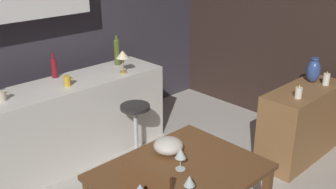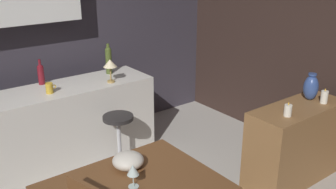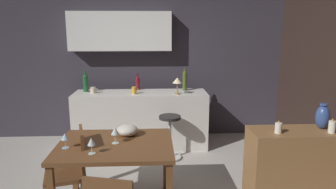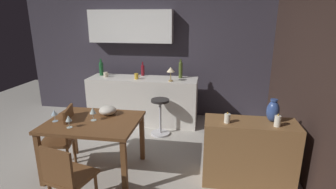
{
  "view_description": "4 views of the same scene",
  "coord_description": "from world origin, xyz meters",
  "px_view_note": "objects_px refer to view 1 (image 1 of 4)",
  "views": [
    {
      "loc": [
        -1.91,
        -2.01,
        2.31
      ],
      "look_at": [
        0.54,
        0.53,
        0.89
      ],
      "focal_mm": 41.61,
      "sensor_mm": 36.0,
      "label": 1
    },
    {
      "loc": [
        -1.34,
        -2.25,
        2.25
      ],
      "look_at": [
        0.67,
        0.38,
        1.02
      ],
      "focal_mm": 41.24,
      "sensor_mm": 36.0,
      "label": 2
    },
    {
      "loc": [
        0.23,
        -3.33,
        1.88
      ],
      "look_at": [
        0.43,
        0.63,
        1.04
      ],
      "focal_mm": 33.04,
      "sensor_mm": 36.0,
      "label": 3
    },
    {
      "loc": [
        1.3,
        -3.27,
        2.02
      ],
      "look_at": [
        0.69,
        0.48,
        0.9
      ],
      "focal_mm": 27.94,
      "sensor_mm": 36.0,
      "label": 4
    }
  ],
  "objects_px": {
    "sideboard_cabinet": "(301,123)",
    "wine_bottle_olive": "(117,50)",
    "bar_stool": "(136,131)",
    "wine_glass_left": "(189,181)",
    "wine_glass_right": "(140,189)",
    "cup_mustard": "(67,81)",
    "pillar_candle_short": "(326,79)",
    "dining_table": "(181,180)",
    "wine_bottle_ruby": "(54,67)",
    "vase_ceramic_blue": "(314,71)",
    "fruit_bowl": "(168,146)",
    "counter_lamp": "(123,56)",
    "wine_glass_center": "(181,154)",
    "cup_cream": "(1,96)",
    "pillar_candle_tall": "(299,93)"
  },
  "relations": [
    {
      "from": "fruit_bowl",
      "to": "sideboard_cabinet",
      "type": "bearing_deg",
      "value": -5.06
    },
    {
      "from": "wine_glass_right",
      "to": "cup_cream",
      "type": "xyz_separation_m",
      "value": [
        -0.07,
        1.9,
        0.09
      ]
    },
    {
      "from": "wine_glass_right",
      "to": "wine_glass_center",
      "type": "distance_m",
      "value": 0.48
    },
    {
      "from": "counter_lamp",
      "to": "cup_mustard",
      "type": "bearing_deg",
      "value": 173.77
    },
    {
      "from": "sideboard_cabinet",
      "to": "wine_bottle_olive",
      "type": "distance_m",
      "value": 2.26
    },
    {
      "from": "cup_mustard",
      "to": "pillar_candle_short",
      "type": "xyz_separation_m",
      "value": [
        2.15,
        -1.74,
        -0.07
      ]
    },
    {
      "from": "bar_stool",
      "to": "wine_bottle_olive",
      "type": "height_order",
      "value": "wine_bottle_olive"
    },
    {
      "from": "wine_glass_right",
      "to": "pillar_candle_tall",
      "type": "height_order",
      "value": "pillar_candle_tall"
    },
    {
      "from": "dining_table",
      "to": "wine_bottle_olive",
      "type": "height_order",
      "value": "wine_bottle_olive"
    },
    {
      "from": "wine_bottle_olive",
      "to": "wine_glass_right",
      "type": "bearing_deg",
      "value": -124.06
    },
    {
      "from": "wine_glass_right",
      "to": "pillar_candle_short",
      "type": "relative_size",
      "value": 0.98
    },
    {
      "from": "bar_stool",
      "to": "cup_mustard",
      "type": "distance_m",
      "value": 0.91
    },
    {
      "from": "dining_table",
      "to": "wine_glass_center",
      "type": "bearing_deg",
      "value": 68.1
    },
    {
      "from": "vase_ceramic_blue",
      "to": "pillar_candle_short",
      "type": "bearing_deg",
      "value": -79.13
    },
    {
      "from": "sideboard_cabinet",
      "to": "vase_ceramic_blue",
      "type": "bearing_deg",
      "value": 12.33
    },
    {
      "from": "counter_lamp",
      "to": "vase_ceramic_blue",
      "type": "xyz_separation_m",
      "value": [
        1.46,
        -1.52,
        -0.15
      ]
    },
    {
      "from": "dining_table",
      "to": "pillar_candle_short",
      "type": "bearing_deg",
      "value": -0.43
    },
    {
      "from": "wine_bottle_olive",
      "to": "cup_mustard",
      "type": "height_order",
      "value": "wine_bottle_olive"
    },
    {
      "from": "wine_glass_center",
      "to": "wine_bottle_olive",
      "type": "distance_m",
      "value": 2.15
    },
    {
      "from": "dining_table",
      "to": "wine_bottle_ruby",
      "type": "bearing_deg",
      "value": 86.05
    },
    {
      "from": "wine_glass_center",
      "to": "pillar_candle_short",
      "type": "distance_m",
      "value": 2.25
    },
    {
      "from": "bar_stool",
      "to": "wine_glass_left",
      "type": "bearing_deg",
      "value": -117.85
    },
    {
      "from": "wine_bottle_olive",
      "to": "pillar_candle_short",
      "type": "bearing_deg",
      "value": -55.72
    },
    {
      "from": "bar_stool",
      "to": "wine_glass_left",
      "type": "height_order",
      "value": "wine_glass_left"
    },
    {
      "from": "wine_bottle_olive",
      "to": "counter_lamp",
      "type": "distance_m",
      "value": 0.33
    },
    {
      "from": "dining_table",
      "to": "vase_ceramic_blue",
      "type": "relative_size",
      "value": 4.16
    },
    {
      "from": "bar_stool",
      "to": "pillar_candle_tall",
      "type": "distance_m",
      "value": 1.75
    },
    {
      "from": "fruit_bowl",
      "to": "wine_glass_left",
      "type": "bearing_deg",
      "value": -120.5
    },
    {
      "from": "cup_cream",
      "to": "counter_lamp",
      "type": "bearing_deg",
      "value": -6.75
    },
    {
      "from": "cup_mustard",
      "to": "pillar_candle_short",
      "type": "bearing_deg",
      "value": -38.94
    },
    {
      "from": "wine_bottle_olive",
      "to": "cup_cream",
      "type": "height_order",
      "value": "wine_bottle_olive"
    },
    {
      "from": "bar_stool",
      "to": "wine_bottle_olive",
      "type": "xyz_separation_m",
      "value": [
        0.28,
        0.65,
        0.73
      ]
    },
    {
      "from": "wine_glass_center",
      "to": "wine_glass_left",
      "type": "bearing_deg",
      "value": -125.59
    },
    {
      "from": "wine_glass_left",
      "to": "vase_ceramic_blue",
      "type": "relative_size",
      "value": 0.56
    },
    {
      "from": "sideboard_cabinet",
      "to": "wine_bottle_ruby",
      "type": "relative_size",
      "value": 3.99
    },
    {
      "from": "wine_bottle_olive",
      "to": "cup_cream",
      "type": "xyz_separation_m",
      "value": [
        -1.46,
        -0.14,
        -0.13
      ]
    },
    {
      "from": "dining_table",
      "to": "wine_glass_left",
      "type": "xyz_separation_m",
      "value": [
        -0.19,
        -0.26,
        0.2
      ]
    },
    {
      "from": "dining_table",
      "to": "vase_ceramic_blue",
      "type": "height_order",
      "value": "vase_ceramic_blue"
    },
    {
      "from": "wine_glass_right",
      "to": "fruit_bowl",
      "type": "xyz_separation_m",
      "value": [
        0.58,
        0.34,
        -0.05
      ]
    },
    {
      "from": "wine_bottle_olive",
      "to": "vase_ceramic_blue",
      "type": "height_order",
      "value": "wine_bottle_olive"
    },
    {
      "from": "sideboard_cabinet",
      "to": "wine_glass_right",
      "type": "height_order",
      "value": "wine_glass_right"
    },
    {
      "from": "wine_glass_right",
      "to": "vase_ceramic_blue",
      "type": "bearing_deg",
      "value": 4.81
    },
    {
      "from": "wine_glass_center",
      "to": "vase_ceramic_blue",
      "type": "relative_size",
      "value": 0.62
    },
    {
      "from": "bar_stool",
      "to": "fruit_bowl",
      "type": "xyz_separation_m",
      "value": [
        -0.53,
        -1.05,
        0.45
      ]
    },
    {
      "from": "wine_bottle_ruby",
      "to": "counter_lamp",
      "type": "xyz_separation_m",
      "value": [
        0.62,
        -0.4,
        0.08
      ]
    },
    {
      "from": "fruit_bowl",
      "to": "wine_bottle_ruby",
      "type": "bearing_deg",
      "value": 88.89
    },
    {
      "from": "cup_cream",
      "to": "counter_lamp",
      "type": "distance_m",
      "value": 1.33
    },
    {
      "from": "cup_mustard",
      "to": "vase_ceramic_blue",
      "type": "distance_m",
      "value": 2.65
    },
    {
      "from": "wine_bottle_ruby",
      "to": "counter_lamp",
      "type": "relative_size",
      "value": 1.06
    },
    {
      "from": "counter_lamp",
      "to": "vase_ceramic_blue",
      "type": "bearing_deg",
      "value": -46.23
    }
  ]
}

